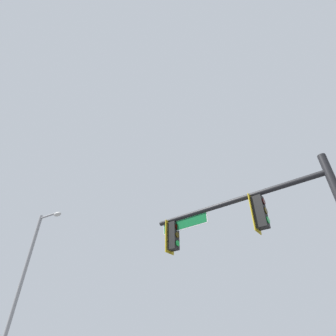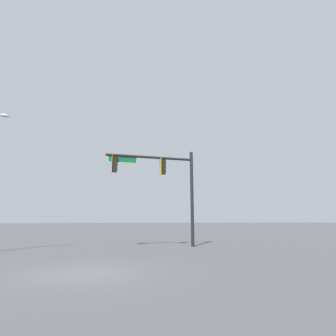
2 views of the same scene
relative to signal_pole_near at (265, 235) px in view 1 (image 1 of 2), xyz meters
The scene contains 2 objects.
signal_pole_near is the anchor object (origin of this frame).
street_lamp 11.65m from the signal_pole_near, ahead, with size 1.80×0.40×8.34m.
Camera 1 is at (-7.25, -0.06, 1.99)m, focal length 28.00 mm.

